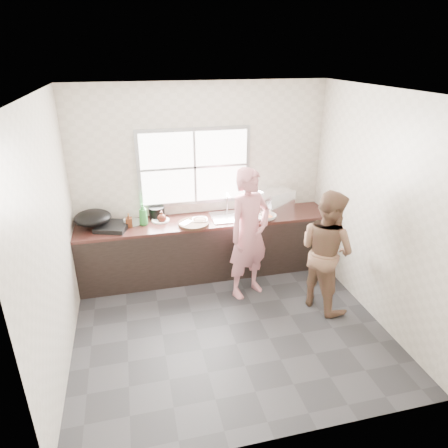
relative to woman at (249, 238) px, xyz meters
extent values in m
cube|color=#2B2B2D|center=(-0.43, -0.64, -0.83)|extent=(3.60, 3.20, 0.01)
cube|color=silver|center=(-0.43, -0.64, 1.88)|extent=(3.60, 3.20, 0.01)
cube|color=beige|center=(-0.43, 0.97, 0.53)|extent=(3.60, 0.01, 2.70)
cube|color=beige|center=(-2.24, -0.64, 0.53)|extent=(0.01, 3.20, 2.70)
cube|color=beige|center=(1.37, -0.64, 0.53)|extent=(0.01, 3.20, 2.70)
cube|color=beige|center=(-0.43, -2.24, 0.53)|extent=(3.60, 0.01, 2.70)
cube|color=black|center=(-0.43, 0.65, -0.41)|extent=(3.60, 0.62, 0.82)
cube|color=#371B16|center=(-0.43, 0.65, 0.02)|extent=(3.60, 0.64, 0.04)
cube|color=silver|center=(-0.08, 0.65, 0.04)|extent=(0.55, 0.45, 0.02)
cylinder|color=silver|center=(-0.08, 0.85, 0.19)|extent=(0.02, 0.02, 0.30)
cube|color=#9EA0A5|center=(-0.53, 0.95, 0.73)|extent=(1.60, 0.05, 1.10)
cube|color=white|center=(-0.53, 0.93, 0.73)|extent=(1.50, 0.01, 1.00)
imported|color=#D68089|center=(0.00, 0.00, 0.00)|extent=(0.71, 0.61, 1.64)
imported|color=brown|center=(0.85, -0.49, -0.04)|extent=(0.83, 0.93, 1.56)
cylinder|color=#311F13|center=(-0.64, 0.49, 0.06)|extent=(0.47, 0.47, 0.04)
cube|color=#B7BABE|center=(-0.74, 0.51, 0.08)|extent=(0.20, 0.20, 0.01)
imported|color=white|center=(-0.54, 0.56, 0.06)|extent=(0.25, 0.25, 0.05)
imported|color=silver|center=(0.41, 0.44, 0.07)|extent=(0.23, 0.23, 0.06)
imported|color=silver|center=(0.27, 0.45, 0.06)|extent=(0.19, 0.19, 0.05)
cylinder|color=black|center=(-1.11, 0.88, 0.12)|extent=(0.25, 0.25, 0.16)
cylinder|color=white|center=(-1.07, 0.75, 0.05)|extent=(0.29, 0.29, 0.02)
imported|color=#277830|center=(-1.30, 0.67, 0.20)|extent=(0.15, 0.15, 0.31)
imported|color=#4B2612|center=(-1.50, 0.65, 0.13)|extent=(0.08, 0.08, 0.18)
imported|color=#4C1C13|center=(-1.05, 0.71, 0.11)|extent=(0.14, 0.14, 0.15)
cylinder|color=silver|center=(-1.54, 0.68, 0.09)|extent=(0.07, 0.07, 0.10)
cube|color=black|center=(-1.72, 0.64, 0.07)|extent=(0.51, 0.51, 0.06)
ellipsoid|color=black|center=(-1.96, 0.71, 0.19)|extent=(0.57, 0.57, 0.18)
cube|color=white|center=(0.63, 0.70, 0.20)|extent=(0.52, 0.43, 0.33)
cylinder|color=#B5B9BC|center=(-1.46, 0.74, 0.04)|extent=(0.29, 0.29, 0.01)
cylinder|color=silver|center=(-1.43, 0.81, 0.04)|extent=(0.29, 0.29, 0.01)
camera|label=1|loc=(-1.42, -4.46, 2.24)|focal=32.00mm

